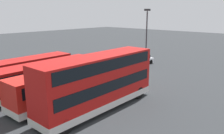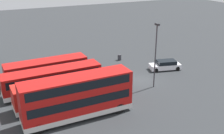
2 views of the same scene
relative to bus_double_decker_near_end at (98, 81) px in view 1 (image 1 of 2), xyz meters
The scene contains 8 objects.
ground_plane 12.15m from the bus_double_decker_near_end, 63.21° to the right, with size 140.00×140.00×0.00m, color #2D3033.
bus_double_decker_near_end is the anchor object (origin of this frame).
bus_single_deck_second 3.64m from the bus_double_decker_near_end, ahead, with size 3.12×11.99×2.95m.
bus_single_deck_third 7.31m from the bus_double_decker_near_end, ahead, with size 2.93×12.14×2.95m.
bus_single_deck_fourth 10.74m from the bus_double_decker_near_end, ahead, with size 2.98×10.95×2.95m.
car_hatchback_silver 17.82m from the bus_double_decker_near_end, 65.46° to the right, with size 2.84×4.88×1.43m.
lamp_post_tall 11.80m from the bus_double_decker_near_end, 75.29° to the right, with size 0.70×0.30×8.28m.
waste_bin_yellow 18.51m from the bus_double_decker_near_end, 40.13° to the right, with size 0.60×0.60×0.95m, color #333338.
Camera 1 is at (-18.08, 23.05, 7.89)m, focal length 36.58 mm.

